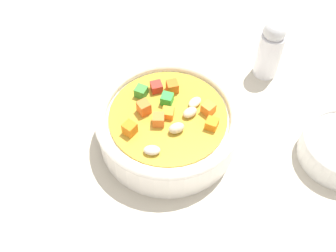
% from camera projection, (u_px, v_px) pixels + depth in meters
% --- Properties ---
extents(ground_plane, '(1.40, 1.40, 0.02)m').
position_uv_depth(ground_plane, '(168.00, 142.00, 0.59)').
color(ground_plane, '#BAB2A0').
extents(soup_bowl_main, '(0.19, 0.19, 0.07)m').
position_uv_depth(soup_bowl_main, '(168.00, 124.00, 0.56)').
color(soup_bowl_main, white).
rests_on(soup_bowl_main, ground_plane).
extents(pepper_shaker, '(0.04, 0.04, 0.10)m').
position_uv_depth(pepper_shaker, '(270.00, 49.00, 0.62)').
color(pepper_shaker, silver).
rests_on(pepper_shaker, ground_plane).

